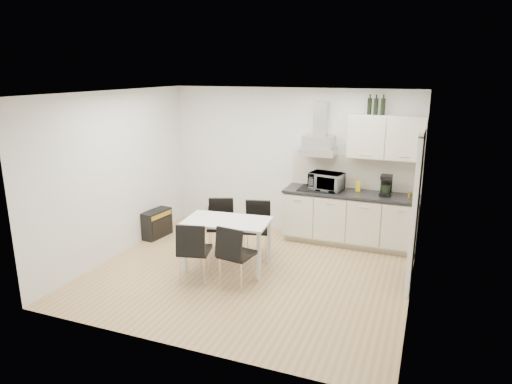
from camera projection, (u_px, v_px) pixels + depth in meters
ground at (249, 273)px, 6.72m from camera, size 4.50×4.50×0.00m
wall_back at (291, 162)px, 8.18m from camera, size 4.50×0.10×2.60m
wall_front at (174, 234)px, 4.58m from camera, size 4.50×0.10×2.60m
wall_left at (116, 175)px, 7.17m from camera, size 0.10×4.00×2.60m
wall_right at (418, 204)px, 5.59m from camera, size 0.10×4.00×2.60m
ceiling at (248, 93)px, 6.04m from camera, size 4.50×4.50×0.00m
doorway at (415, 211)px, 6.17m from camera, size 0.08×1.04×2.10m
kitchenette at (353, 197)px, 7.65m from camera, size 2.22×0.64×2.52m
dining_table at (227, 226)px, 6.75m from camera, size 1.30×0.83×0.75m
chair_far_left at (221, 227)px, 7.35m from camera, size 0.59×0.63×0.88m
chair_far_right at (257, 230)px, 7.22m from camera, size 0.55×0.59×0.88m
chair_near_left at (195, 251)px, 6.38m from camera, size 0.55×0.59×0.88m
chair_near_right at (237, 255)px, 6.25m from camera, size 0.51×0.56×0.88m
guitar_amp at (157, 223)px, 8.12m from camera, size 0.33×0.61×0.49m
floor_speaker at (213, 214)px, 8.93m from camera, size 0.24×0.23×0.31m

